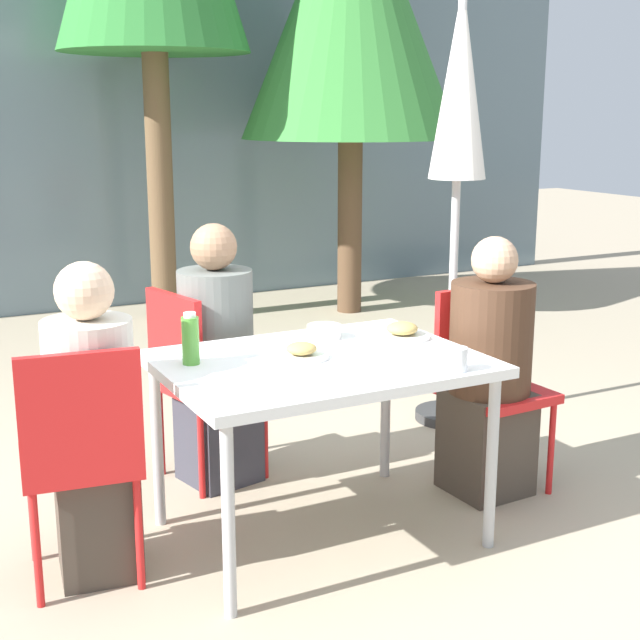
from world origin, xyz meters
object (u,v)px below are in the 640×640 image
object	(u,v)px
chair_left	(81,447)
tree_behind_left	(351,1)
chair_right	(486,372)
salad_bowl	(324,331)
closed_umbrella	(459,113)
person_right	(489,376)
drinking_cup	(456,359)
chair_far	(196,371)
person_left	(93,430)
bottle	(190,339)
person_far	(217,362)

from	to	relation	value
chair_left	tree_behind_left	bearing A→B (deg)	56.55
chair_right	salad_bowl	distance (m)	0.78
closed_umbrella	tree_behind_left	bearing A→B (deg)	72.27
person_right	drinking_cup	world-z (taller)	person_right
drinking_cup	tree_behind_left	world-z (taller)	tree_behind_left
chair_right	tree_behind_left	xyz separation A→B (m)	(1.19, 3.35, 1.95)
person_right	chair_far	distance (m)	1.28
person_left	tree_behind_left	xyz separation A→B (m)	(2.92, 3.37, 1.92)
person_right	salad_bowl	xyz separation A→B (m)	(-0.68, 0.23, 0.22)
chair_left	tree_behind_left	xyz separation A→B (m)	(2.98, 3.44, 1.95)
chair_far	bottle	bearing A→B (deg)	-33.06
chair_right	bottle	bearing A→B (deg)	-4.20
chair_far	drinking_cup	bearing A→B (deg)	16.36
chair_right	person_right	distance (m)	0.09
chair_right	drinking_cup	xyz separation A→B (m)	(-0.53, -0.49, 0.25)
person_far	salad_bowl	distance (m)	0.56
chair_left	bottle	xyz separation A→B (m)	(0.45, 0.12, 0.30)
closed_umbrella	drinking_cup	bearing A→B (deg)	-125.18
drinking_cup	tree_behind_left	distance (m)	4.54
chair_far	tree_behind_left	world-z (taller)	tree_behind_left
person_left	tree_behind_left	world-z (taller)	tree_behind_left
bottle	person_right	bearing A→B (deg)	-4.96
person_right	tree_behind_left	world-z (taller)	tree_behind_left
bottle	drinking_cup	bearing A→B (deg)	-32.66
chair_far	person_right	bearing A→B (deg)	45.25
person_far	drinking_cup	world-z (taller)	person_far
closed_umbrella	person_right	bearing A→B (deg)	-115.54
chair_right	drinking_cup	distance (m)	0.76
chair_far	drinking_cup	world-z (taller)	chair_far
person_right	drinking_cup	distance (m)	0.68
bottle	chair_left	bearing A→B (deg)	-165.05
chair_left	closed_umbrella	xyz separation A→B (m)	(2.15, 0.84, 1.11)
person_left	bottle	distance (m)	0.47
chair_far	chair_left	bearing A→B (deg)	-56.31
person_right	chair_left	bearing A→B (deg)	-2.70
drinking_cup	salad_bowl	size ratio (longest dim) A/B	0.61
tree_behind_left	drinking_cup	bearing A→B (deg)	-113.98
chair_right	chair_far	xyz separation A→B (m)	(-1.13, 0.60, 0.00)
person_left	chair_right	distance (m)	1.73
salad_bowl	bottle	bearing A→B (deg)	-169.40
person_far	salad_bowl	xyz separation A→B (m)	(0.31, -0.42, 0.20)
person_left	person_far	bearing A→B (deg)	47.78
chair_right	chair_far	distance (m)	1.28
chair_right	person_far	distance (m)	1.19
chair_far	bottle	distance (m)	0.68
drinking_cup	person_left	bearing A→B (deg)	158.34
person_right	salad_bowl	distance (m)	0.75
person_left	bottle	xyz separation A→B (m)	(0.39, 0.05, 0.27)
bottle	salad_bowl	distance (m)	0.63
salad_bowl	chair_left	bearing A→B (deg)	-167.56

